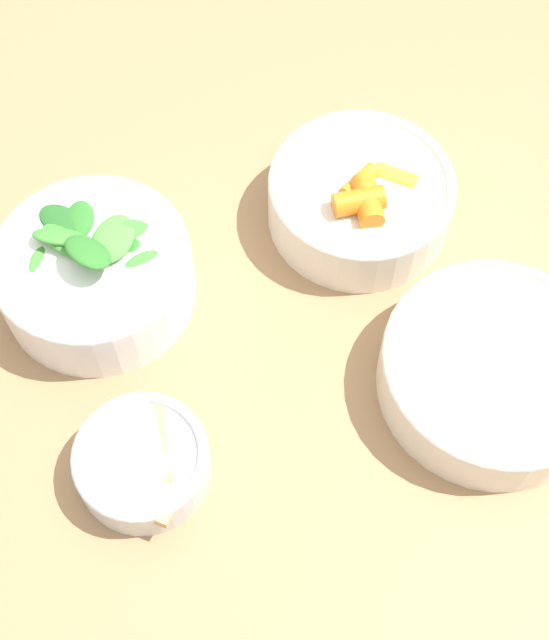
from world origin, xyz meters
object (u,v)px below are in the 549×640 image
object	(u,v)px
bowl_carrots	(361,197)
bowl_greens	(95,270)
bowl_cookies	(143,462)
bowl_beans_hotdog	(493,372)

from	to	relation	value
bowl_carrots	bowl_greens	xyz separation A→B (m)	(-0.04, -0.26, 0.00)
bowl_greens	bowl_cookies	xyz separation A→B (m)	(0.18, -0.04, -0.01)
bowl_beans_hotdog	bowl_cookies	bearing A→B (deg)	-104.06
bowl_carrots	bowl_beans_hotdog	distance (m)	0.21
bowl_beans_hotdog	bowl_cookies	distance (m)	0.31
bowl_carrots	bowl_beans_hotdog	xyz separation A→B (m)	(0.21, 0.00, -0.01)
bowl_carrots	bowl_greens	size ratio (longest dim) A/B	0.99
bowl_cookies	bowl_greens	bearing A→B (deg)	167.91
bowl_greens	bowl_beans_hotdog	bearing A→B (deg)	45.49
bowl_greens	bowl_beans_hotdog	distance (m)	0.37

